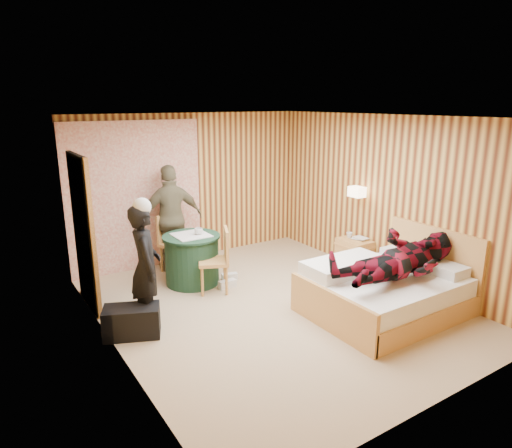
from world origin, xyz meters
TOP-DOWN VIEW (x-y plane):
  - floor at (0.00, 0.00)m, footprint 4.20×5.00m
  - ceiling at (0.00, 0.00)m, footprint 4.20×5.00m
  - wall_back at (0.00, 2.50)m, footprint 4.20×0.02m
  - wall_left at (-2.10, 0.00)m, footprint 0.02×5.00m
  - wall_right at (2.10, 0.00)m, footprint 0.02×5.00m
  - curtain at (-1.00, 2.43)m, footprint 2.20×0.08m
  - doorway at (-2.06, 1.40)m, footprint 0.06×0.90m
  - wall_lamp at (1.92, 0.45)m, footprint 0.26×0.24m
  - bed at (1.13, -0.92)m, footprint 1.94×1.48m
  - nightstand at (1.88, 0.39)m, footprint 0.40×0.55m
  - round_table at (-0.55, 1.35)m, footprint 0.86×0.86m
  - chair_far at (-0.58, 2.03)m, footprint 0.54×0.54m
  - chair_near at (-0.35, 0.86)m, footprint 0.56×0.56m
  - duffel_bag at (-1.85, 0.25)m, footprint 0.73×0.57m
  - sneaker_left at (-0.20, 0.89)m, footprint 0.26×0.11m
  - sneaker_right at (-0.03, 1.14)m, footprint 0.26×0.16m
  - woman_standing at (-1.58, 0.42)m, footprint 0.49×0.63m
  - man_at_table at (-0.55, 2.07)m, footprint 1.06×0.54m
  - man_on_bed at (1.15, -1.14)m, footprint 0.86×0.67m
  - book_lower at (1.88, 0.34)m, footprint 0.24×0.27m
  - book_upper at (1.88, 0.34)m, footprint 0.17×0.23m
  - cup_nightstand at (1.88, 0.52)m, footprint 0.11×0.11m
  - cup_table at (-0.45, 1.30)m, footprint 0.15×0.15m

SIDE VIEW (x-z plane):
  - floor at x=0.00m, z-range -0.01..0.01m
  - sneaker_right at x=-0.03m, z-range 0.00..0.11m
  - sneaker_left at x=-0.20m, z-range 0.00..0.12m
  - duffel_bag at x=-1.85m, z-range 0.00..0.36m
  - nightstand at x=1.88m, z-range 0.01..0.54m
  - bed at x=1.13m, z-range -0.21..0.80m
  - round_table at x=-0.55m, z-range 0.00..0.77m
  - book_lower at x=1.88m, z-range 0.53..0.55m
  - chair_far at x=-0.58m, z-range 0.07..1.00m
  - chair_near at x=-0.35m, z-range 0.08..1.01m
  - book_upper at x=1.88m, z-range 0.55..0.57m
  - cup_nightstand at x=1.88m, z-range 0.53..0.62m
  - woman_standing at x=-1.58m, z-range 0.00..1.53m
  - cup_table at x=-0.45m, z-range 0.76..0.86m
  - man_at_table at x=-0.55m, z-range 0.00..1.72m
  - man_on_bed at x=1.15m, z-range 0.05..1.82m
  - doorway at x=-2.06m, z-range 0.00..2.05m
  - curtain at x=-1.00m, z-range 0.00..2.40m
  - wall_back at x=0.00m, z-range 0.00..2.50m
  - wall_left at x=-2.10m, z-range 0.00..2.50m
  - wall_right at x=2.10m, z-range 0.00..2.50m
  - wall_lamp at x=1.92m, z-range 1.22..1.38m
  - ceiling at x=0.00m, z-range 2.50..2.50m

